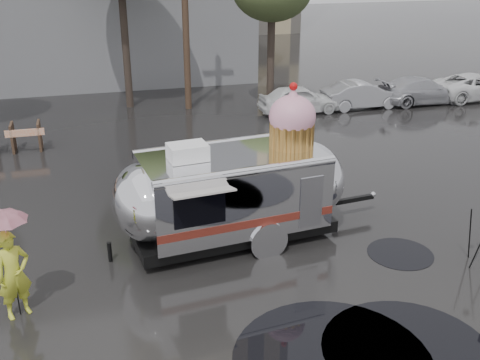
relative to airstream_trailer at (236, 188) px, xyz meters
name	(u,v)px	position (x,y,z in m)	size (l,w,h in m)	color
ground	(195,282)	(-1.37, -1.68, -1.35)	(120.00, 120.00, 0.00)	black
puddles	(207,296)	(-1.23, -2.30, -1.35)	(13.93, 11.81, 0.01)	black
utility_pole	(185,1)	(1.13, 12.32, 3.27)	(1.60, 0.28, 9.00)	#473323
parked_cars	(398,90)	(10.41, 10.32, -0.63)	(13.20, 1.90, 1.50)	silver
airstream_trailer	(236,188)	(0.00, 0.00, 0.00)	(7.14, 3.18, 3.86)	silver
person_left	(14,275)	(-4.89, -1.90, -0.45)	(0.65, 0.43, 1.81)	#C9D134
umbrella_pink	(5,227)	(-4.89, -1.90, 0.56)	(1.07, 1.07, 2.28)	pink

